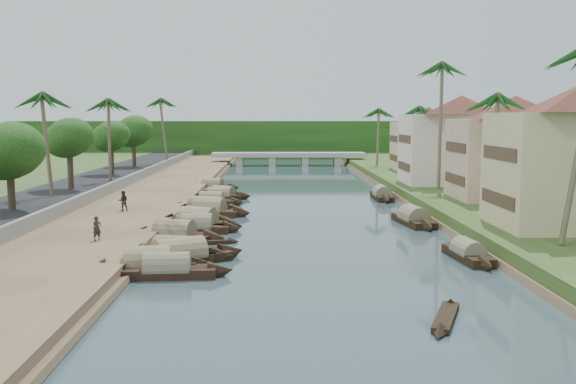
{
  "coord_description": "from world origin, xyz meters",
  "views": [
    {
      "loc": [
        -2.68,
        -46.09,
        8.9
      ],
      "look_at": [
        -1.38,
        12.8,
        2.0
      ],
      "focal_mm": 40.0,
      "sensor_mm": 36.0,
      "label": 1
    }
  ],
  "objects_px": {
    "bridge": "(288,156)",
    "sampan_0": "(167,270)",
    "person_near": "(97,228)",
    "sampan_1": "(147,266)"
  },
  "relations": [
    {
      "from": "sampan_1",
      "to": "bridge",
      "type": "bearing_deg",
      "value": 69.98
    },
    {
      "from": "sampan_0",
      "to": "person_near",
      "type": "bearing_deg",
      "value": 126.81
    },
    {
      "from": "person_near",
      "to": "sampan_1",
      "type": "bearing_deg",
      "value": -92.69
    },
    {
      "from": "sampan_0",
      "to": "sampan_1",
      "type": "xyz_separation_m",
      "value": [
        -1.34,
        1.07,
        0.01
      ]
    },
    {
      "from": "bridge",
      "to": "person_near",
      "type": "bearing_deg",
      "value": -100.66
    },
    {
      "from": "bridge",
      "to": "sampan_0",
      "type": "height_order",
      "value": "bridge"
    },
    {
      "from": "bridge",
      "to": "sampan_0",
      "type": "xyz_separation_m",
      "value": [
        -8.65,
        -82.98,
        -1.31
      ]
    },
    {
      "from": "person_near",
      "to": "bridge",
      "type": "bearing_deg",
      "value": 39.26
    },
    {
      "from": "bridge",
      "to": "sampan_0",
      "type": "relative_size",
      "value": 3.68
    },
    {
      "from": "bridge",
      "to": "sampan_1",
      "type": "xyz_separation_m",
      "value": [
        -10.0,
        -81.91,
        -1.3
      ]
    }
  ]
}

